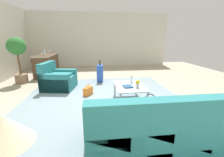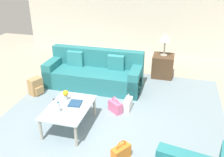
# 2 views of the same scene
# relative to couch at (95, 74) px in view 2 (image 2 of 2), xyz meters

# --- Properties ---
(ground_plane) EXTENTS (12.00, 12.00, 0.00)m
(ground_plane) POSITION_rel_couch_xyz_m (2.19, 0.60, -0.31)
(ground_plane) COLOR #A89E89
(wall_left) EXTENTS (0.12, 8.00, 3.10)m
(wall_left) POSITION_rel_couch_xyz_m (-2.87, 0.60, 1.24)
(wall_left) COLOR beige
(wall_left) RESTS_ON ground
(area_rug) EXTENTS (5.20, 4.40, 0.01)m
(area_rug) POSITION_rel_couch_xyz_m (1.59, 0.80, -0.31)
(area_rug) COLOR gray
(area_rug) RESTS_ON ground
(couch) EXTENTS (0.87, 2.35, 0.90)m
(couch) POSITION_rel_couch_xyz_m (0.00, 0.00, 0.00)
(couch) COLOR teal
(couch) RESTS_ON ground
(coffee_table) EXTENTS (1.08, 0.76, 0.44)m
(coffee_table) POSITION_rel_couch_xyz_m (1.79, 0.10, 0.08)
(coffee_table) COLOR silver
(coffee_table) RESTS_ON ground
(water_bottle) EXTENTS (0.06, 0.06, 0.20)m
(water_bottle) POSITION_rel_couch_xyz_m (1.99, -0.00, 0.23)
(water_bottle) COLOR silver
(water_bottle) RESTS_ON coffee_table
(coffee_table_book) EXTENTS (0.27, 0.25, 0.03)m
(coffee_table_book) POSITION_rel_couch_xyz_m (1.67, 0.18, 0.15)
(coffee_table_book) COLOR navy
(coffee_table_book) RESTS_ON coffee_table
(flower_vase) EXTENTS (0.11, 0.11, 0.21)m
(flower_vase) POSITION_rel_couch_xyz_m (1.57, -0.05, 0.26)
(flower_vase) COLOR #B2B7BC
(flower_vase) RESTS_ON coffee_table
(side_table) EXTENTS (0.55, 0.55, 0.60)m
(side_table) POSITION_rel_couch_xyz_m (-1.01, 1.60, -0.01)
(side_table) COLOR #513823
(side_table) RESTS_ON ground
(table_lamp) EXTENTS (0.34, 0.34, 0.59)m
(table_lamp) POSITION_rel_couch_xyz_m (-1.01, 1.60, 0.76)
(table_lamp) COLOR #ADA899
(table_lamp) RESTS_ON side_table
(handbag_pink) EXTENTS (0.31, 0.34, 0.36)m
(handbag_pink) POSITION_rel_couch_xyz_m (1.08, 0.80, -0.18)
(handbag_pink) COLOR pink
(handbag_pink) RESTS_ON ground
(handbag_black) EXTENTS (0.30, 0.34, 0.36)m
(handbag_black) POSITION_rel_couch_xyz_m (1.33, -0.33, -0.18)
(handbag_black) COLOR black
(handbag_black) RESTS_ON ground
(handbag_white) EXTENTS (0.33, 0.15, 0.36)m
(handbag_white) POSITION_rel_couch_xyz_m (0.90, 1.03, -0.18)
(handbag_white) COLOR white
(handbag_white) RESTS_ON ground
(handbag_orange) EXTENTS (0.34, 0.29, 0.36)m
(handbag_orange) POSITION_rel_couch_xyz_m (2.38, 1.23, -0.18)
(handbag_orange) COLOR orange
(handbag_orange) RESTS_ON ground
(backpack_tan) EXTENTS (0.35, 0.33, 0.40)m
(backpack_tan) POSITION_rel_couch_xyz_m (0.80, -1.19, -0.12)
(backpack_tan) COLOR tan
(backpack_tan) RESTS_ON ground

